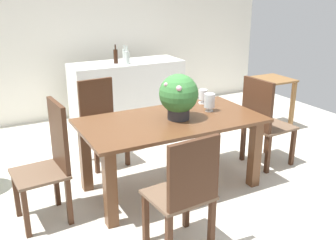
{
  "coord_description": "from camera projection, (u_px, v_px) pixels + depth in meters",
  "views": [
    {
      "loc": [
        -1.7,
        -3.36,
        1.97
      ],
      "look_at": [
        0.05,
        -0.06,
        0.68
      ],
      "focal_mm": 41.49,
      "sensor_mm": 36.0,
      "label": 1
    }
  ],
  "objects": [
    {
      "name": "flower_centerpiece",
      "position": [
        179.0,
        95.0,
        3.71
      ],
      "size": [
        0.38,
        0.38,
        0.44
      ],
      "color": "#333338",
      "rests_on": "dining_table"
    },
    {
      "name": "wine_bottle_amber",
      "position": [
        125.0,
        54.0,
        5.75
      ],
      "size": [
        0.06,
        0.06,
        0.23
      ],
      "color": "#B2BFB7",
      "rests_on": "kitchen_counter"
    },
    {
      "name": "chair_head_end",
      "position": [
        50.0,
        158.0,
        3.32
      ],
      "size": [
        0.46,
        0.47,
        1.06
      ],
      "rotation": [
        0.0,
        0.0,
        -1.5
      ],
      "color": "#422616",
      "rests_on": "ground"
    },
    {
      "name": "ground_plane",
      "position": [
        162.0,
        178.0,
        4.2
      ],
      "size": [
        7.04,
        7.04,
        0.0
      ],
      "primitive_type": "plane",
      "color": "beige"
    },
    {
      "name": "wine_bottle_green",
      "position": [
        116.0,
        56.0,
        5.52
      ],
      "size": [
        0.06,
        0.06,
        0.27
      ],
      "color": "black",
      "rests_on": "kitchen_counter"
    },
    {
      "name": "chair_foot_end",
      "position": [
        263.0,
        119.0,
        4.35
      ],
      "size": [
        0.5,
        0.5,
        1.02
      ],
      "rotation": [
        0.0,
        0.0,
        1.64
      ],
      "color": "#422616",
      "rests_on": "ground"
    },
    {
      "name": "crystal_vase_center_near",
      "position": [
        209.0,
        101.0,
        3.98
      ],
      "size": [
        0.11,
        0.11,
        0.19
      ],
      "color": "silver",
      "rests_on": "dining_table"
    },
    {
      "name": "chair_far_left",
      "position": [
        100.0,
        117.0,
        4.47
      ],
      "size": [
        0.49,
        0.48,
        0.97
      ],
      "rotation": [
        0.0,
        0.0,
        0.09
      ],
      "color": "#422616",
      "rests_on": "ground"
    },
    {
      "name": "dining_table",
      "position": [
        171.0,
        133.0,
        3.82
      ],
      "size": [
        1.77,
        0.94,
        0.74
      ],
      "color": "brown",
      "rests_on": "ground"
    },
    {
      "name": "wine_glass",
      "position": [
        180.0,
        98.0,
        4.11
      ],
      "size": [
        0.07,
        0.07,
        0.14
      ],
      "color": "silver",
      "rests_on": "dining_table"
    },
    {
      "name": "chair_near_left",
      "position": [
        186.0,
        190.0,
        2.87
      ],
      "size": [
        0.5,
        0.46,
        0.97
      ],
      "rotation": [
        0.0,
        0.0,
        3.22
      ],
      "color": "#422616",
      "rests_on": "ground"
    },
    {
      "name": "kitchen_counter",
      "position": [
        127.0,
        93.0,
        5.8
      ],
      "size": [
        1.64,
        0.61,
        0.92
      ],
      "primitive_type": "cube",
      "color": "silver",
      "rests_on": "ground"
    },
    {
      "name": "back_wall",
      "position": [
        84.0,
        32.0,
        5.95
      ],
      "size": [
        6.4,
        0.1,
        2.6
      ],
      "primitive_type": "cube",
      "color": "silver",
      "rests_on": "ground"
    },
    {
      "name": "wine_bottle_clear",
      "position": [
        127.0,
        57.0,
        5.49
      ],
      "size": [
        0.07,
        0.07,
        0.25
      ],
      "color": "#B2BFB7",
      "rests_on": "kitchen_counter"
    },
    {
      "name": "side_table",
      "position": [
        270.0,
        92.0,
        5.53
      ],
      "size": [
        0.55,
        0.53,
        0.73
      ],
      "color": "brown",
      "rests_on": "ground"
    },
    {
      "name": "crystal_vase_left",
      "position": [
        203.0,
        96.0,
        4.26
      ],
      "size": [
        0.1,
        0.1,
        0.16
      ],
      "color": "silver",
      "rests_on": "dining_table"
    }
  ]
}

